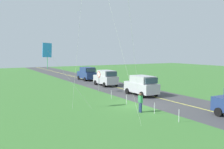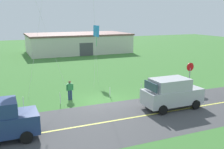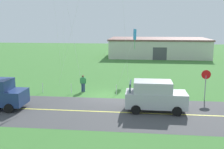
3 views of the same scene
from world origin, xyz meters
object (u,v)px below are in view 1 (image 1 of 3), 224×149
object	(u,v)px
car_parked_east_near	(106,78)
person_adult_near	(140,102)
stop_sign	(99,77)
kite_blue_mid	(48,51)
car_suv_foreground	(142,85)
car_parked_east_far	(87,73)

from	to	relation	value
car_parked_east_near	person_adult_near	size ratio (longest dim) A/B	2.75
stop_sign	kite_blue_mid	xyz separation A→B (m)	(-6.14, 7.83, 3.21)
stop_sign	car_suv_foreground	bearing A→B (deg)	-142.85
car_parked_east_near	kite_blue_mid	bearing A→B (deg)	133.85
car_parked_east_near	kite_blue_mid	xyz separation A→B (m)	(-10.81, 11.25, 3.85)
car_suv_foreground	car_parked_east_far	size ratio (longest dim) A/B	1.00
stop_sign	person_adult_near	xyz separation A→B (m)	(-10.73, 1.50, -0.94)
car_suv_foreground	person_adult_near	xyz separation A→B (m)	(-6.41, 4.78, -0.29)
car_suv_foreground	car_parked_east_far	distance (m)	16.64
car_suv_foreground	car_parked_east_near	world-z (taller)	same
car_suv_foreground	car_parked_east_far	bearing A→B (deg)	-1.76
car_parked_east_far	car_parked_east_near	bearing A→B (deg)	177.30
stop_sign	person_adult_near	size ratio (longest dim) A/B	1.60
car_parked_east_far	car_suv_foreground	bearing A→B (deg)	178.24
car_parked_east_far	person_adult_near	xyz separation A→B (m)	(-23.04, 5.29, -0.29)
car_parked_east_far	person_adult_near	world-z (taller)	car_parked_east_far
car_parked_east_far	kite_blue_mid	size ratio (longest dim) A/B	0.77
car_suv_foreground	car_parked_east_near	distance (m)	8.99
stop_sign	kite_blue_mid	world-z (taller)	kite_blue_mid
car_suv_foreground	person_adult_near	size ratio (longest dim) A/B	2.75
car_suv_foreground	car_parked_east_far	xyz separation A→B (m)	(16.63, -0.51, 0.00)
car_parked_east_near	kite_blue_mid	size ratio (longest dim) A/B	0.77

